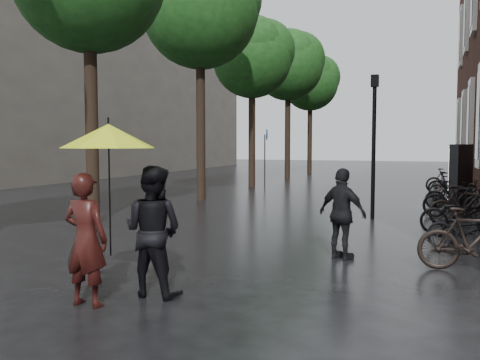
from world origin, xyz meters
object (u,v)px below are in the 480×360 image
at_px(person_burgundy, 86,240).
at_px(parked_bicycles, 457,198).
at_px(person_black, 153,231).
at_px(ad_lightbox, 461,176).
at_px(pedestrian_walking, 342,214).
at_px(lamp_post, 374,132).

height_order(person_burgundy, parked_bicycles, person_burgundy).
xyz_separation_m(person_burgundy, parked_bicycles, (4.72, 10.57, -0.36)).
xyz_separation_m(person_burgundy, person_black, (0.55, 0.69, 0.03)).
bearing_deg(ad_lightbox, pedestrian_walking, -82.95).
relative_size(parked_bicycles, ad_lightbox, 7.28).
distance_m(person_burgundy, person_black, 0.88).
bearing_deg(lamp_post, pedestrian_walking, -89.86).
xyz_separation_m(person_burgundy, ad_lightbox, (4.89, 12.21, 0.18)).
xyz_separation_m(ad_lightbox, lamp_post, (-2.34, -3.34, 1.33)).
relative_size(pedestrian_walking, parked_bicycles, 0.11).
bearing_deg(lamp_post, person_black, -103.74).
distance_m(parked_bicycles, lamp_post, 3.33).
height_order(person_black, parked_bicycles, person_black).
bearing_deg(person_burgundy, parked_bicycles, -113.06).
height_order(parked_bicycles, lamp_post, lamp_post).
height_order(person_burgundy, pedestrian_walking, person_burgundy).
xyz_separation_m(person_burgundy, lamp_post, (2.55, 8.87, 1.51)).
distance_m(person_burgundy, ad_lightbox, 13.16).
bearing_deg(person_black, person_burgundy, 52.53).
distance_m(person_burgundy, parked_bicycles, 11.58).
distance_m(ad_lightbox, lamp_post, 4.29).
relative_size(person_burgundy, lamp_post, 0.43).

